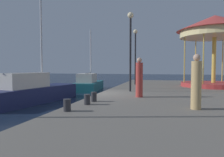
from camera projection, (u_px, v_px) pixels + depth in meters
name	position (u px, v px, depth m)	size (l,w,h in m)	color
ground_plane	(99.00, 107.00, 11.60)	(120.00, 120.00, 0.00)	#162338
sailboat_teal	(88.00, 84.00, 20.49)	(2.83, 5.92, 6.12)	#19606B
sailboat_navy	(32.00, 91.00, 13.16)	(2.98, 6.89, 7.82)	#19214C
carousel	(215.00, 33.00, 15.36)	(5.43, 5.43, 5.26)	#B23333
lamp_post_mid_promenade	(130.00, 38.00, 12.28)	(0.36, 0.36, 4.67)	black
lamp_post_far_end	(135.00, 47.00, 17.42)	(0.36, 0.36, 4.59)	black
bollard_south	(67.00, 105.00, 6.77)	(0.24, 0.24, 0.40)	#2D2D33
bollard_north	(94.00, 97.00, 8.70)	(0.24, 0.24, 0.40)	#2D2D33
bollard_center	(87.00, 99.00, 7.98)	(0.24, 0.24, 0.40)	#2D2D33
person_mid_promenade	(139.00, 79.00, 10.00)	(0.34, 0.34, 1.90)	#B23833
person_far_corner	(196.00, 83.00, 7.07)	(0.34, 0.34, 1.88)	tan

